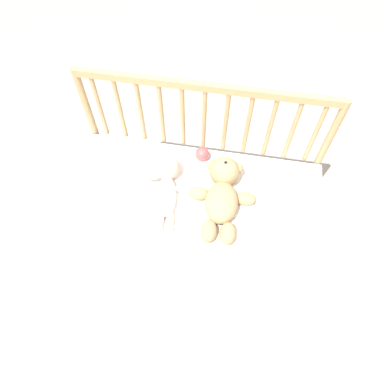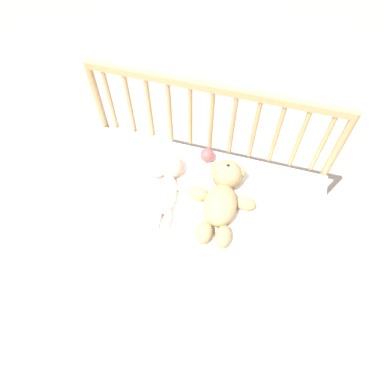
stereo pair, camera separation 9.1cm
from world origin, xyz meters
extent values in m
plane|color=tan|center=(0.00, 0.00, 0.00)|extent=(12.00, 12.00, 0.00)
cube|color=silver|center=(0.00, 0.00, 0.27)|extent=(1.25, 0.61, 0.54)
cylinder|color=tan|center=(-0.61, 0.33, 0.48)|extent=(0.04, 0.04, 0.96)
cylinder|color=tan|center=(0.61, 0.33, 0.48)|extent=(0.04, 0.04, 0.96)
cube|color=tan|center=(0.00, 0.33, 0.94)|extent=(1.22, 0.03, 0.04)
cylinder|color=tan|center=(-0.54, 0.33, 0.73)|extent=(0.02, 0.02, 0.38)
cylinder|color=tan|center=(-0.43, 0.33, 0.73)|extent=(0.02, 0.02, 0.38)
cylinder|color=tan|center=(-0.32, 0.33, 0.73)|extent=(0.02, 0.02, 0.38)
cylinder|color=tan|center=(-0.21, 0.33, 0.73)|extent=(0.02, 0.02, 0.38)
cylinder|color=tan|center=(-0.11, 0.33, 0.73)|extent=(0.02, 0.02, 0.38)
cylinder|color=tan|center=(0.00, 0.33, 0.73)|extent=(0.02, 0.02, 0.38)
cylinder|color=tan|center=(0.11, 0.33, 0.73)|extent=(0.02, 0.02, 0.38)
cylinder|color=tan|center=(0.21, 0.33, 0.73)|extent=(0.02, 0.02, 0.38)
cylinder|color=tan|center=(0.32, 0.33, 0.73)|extent=(0.02, 0.02, 0.38)
cylinder|color=tan|center=(0.43, 0.33, 0.73)|extent=(0.02, 0.02, 0.38)
cylinder|color=tan|center=(0.54, 0.33, 0.73)|extent=(0.02, 0.02, 0.38)
cube|color=white|center=(0.03, -0.03, 0.55)|extent=(0.77, 0.51, 0.01)
ellipsoid|color=tan|center=(0.14, -0.05, 0.60)|extent=(0.16, 0.23, 0.12)
sphere|color=tan|center=(0.14, 0.12, 0.62)|extent=(0.15, 0.15, 0.15)
sphere|color=tan|center=(0.14, 0.12, 0.66)|extent=(0.06, 0.06, 0.06)
sphere|color=black|center=(0.14, 0.12, 0.68)|extent=(0.02, 0.02, 0.02)
sphere|color=tan|center=(0.08, 0.14, 0.62)|extent=(0.06, 0.06, 0.06)
sphere|color=tan|center=(0.19, 0.15, 0.62)|extent=(0.06, 0.06, 0.06)
ellipsoid|color=tan|center=(0.03, 0.00, 0.58)|extent=(0.10, 0.07, 0.07)
ellipsoid|color=tan|center=(0.25, 0.01, 0.58)|extent=(0.10, 0.07, 0.07)
ellipsoid|color=tan|center=(0.11, -0.19, 0.58)|extent=(0.08, 0.11, 0.07)
ellipsoid|color=tan|center=(0.19, -0.19, 0.58)|extent=(0.08, 0.11, 0.07)
ellipsoid|color=white|center=(-0.12, -0.05, 0.58)|extent=(0.13, 0.23, 0.08)
sphere|color=beige|center=(-0.14, 0.10, 0.61)|extent=(0.12, 0.12, 0.12)
ellipsoid|color=white|center=(-0.21, 0.04, 0.61)|extent=(0.10, 0.05, 0.03)
ellipsoid|color=white|center=(-0.05, 0.02, 0.56)|extent=(0.10, 0.05, 0.03)
sphere|color=beige|center=(-0.24, 0.00, 0.56)|extent=(0.03, 0.03, 0.03)
sphere|color=beige|center=(-0.02, 0.03, 0.56)|extent=(0.03, 0.03, 0.03)
ellipsoid|color=beige|center=(-0.12, -0.16, 0.56)|extent=(0.05, 0.11, 0.04)
ellipsoid|color=beige|center=(-0.08, -0.15, 0.56)|extent=(0.05, 0.11, 0.04)
sphere|color=beige|center=(-0.11, -0.21, 0.56)|extent=(0.03, 0.03, 0.03)
sphere|color=beige|center=(-0.07, -0.20, 0.56)|extent=(0.03, 0.03, 0.03)
sphere|color=#DB4C4C|center=(0.01, 0.24, 0.58)|extent=(0.07, 0.07, 0.07)
camera|label=1|loc=(0.15, -0.87, 1.96)|focal=32.00mm
camera|label=2|loc=(0.24, -0.85, 1.96)|focal=32.00mm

